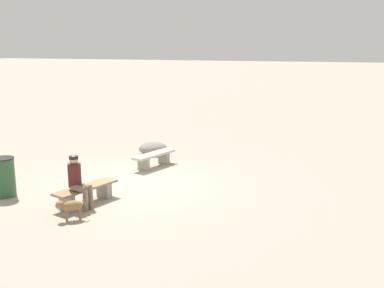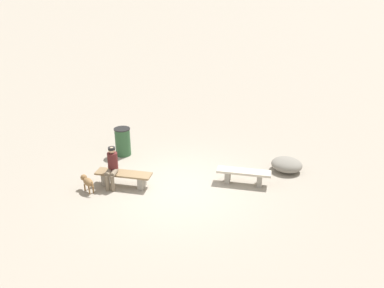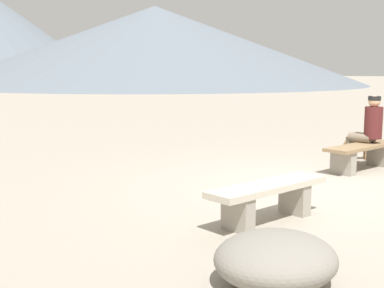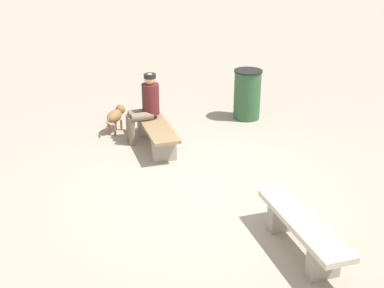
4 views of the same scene
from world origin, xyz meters
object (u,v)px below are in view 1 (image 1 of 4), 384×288
dog (70,206)px  boulder (153,148)px  trash_bin (4,177)px  seated_person (78,179)px  bench_left (154,158)px  bench_right (86,192)px

dog → boulder: 6.12m
trash_bin → boulder: bearing=166.0°
seated_person → bench_left: bearing=-170.0°
seated_person → boulder: seated_person is taller
bench_right → boulder: 5.08m
dog → trash_bin: bearing=-56.2°
boulder → bench_left: bearing=28.3°
bench_left → seated_person: size_ratio=1.35×
seated_person → trash_bin: (-0.01, -2.18, -0.20)m
seated_person → dog: size_ratio=2.27×
bench_right → seated_person: bearing=17.0°
trash_bin → boulder: (-5.32, 1.33, -0.28)m
dog → seated_person: bearing=-108.2°
bench_right → trash_bin: trash_bin is taller
dog → boulder: (-6.01, -1.13, -0.10)m
seated_person → dog: bearing=31.5°
seated_person → dog: (0.68, 0.28, -0.37)m
bench_right → seated_person: (0.31, 0.02, 0.40)m
bench_left → trash_bin: (3.84, -2.13, 0.19)m
seated_person → boulder: bearing=-161.7°
bench_left → bench_right: size_ratio=0.96×
bench_left → seated_person: (3.84, 0.05, 0.39)m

